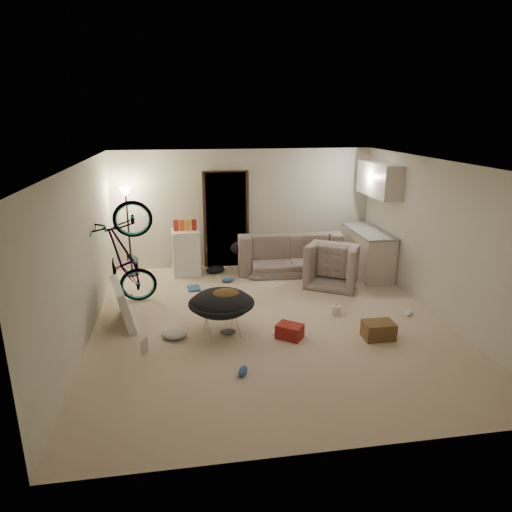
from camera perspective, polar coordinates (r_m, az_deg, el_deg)
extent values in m
cube|color=beige|center=(7.39, 1.76, -8.24)|extent=(5.50, 6.00, 0.02)
cube|color=white|center=(6.71, 1.96, 11.60)|extent=(5.50, 6.00, 0.02)
cube|color=beige|center=(9.83, -1.47, 5.96)|extent=(5.50, 0.02, 2.50)
cube|color=beige|center=(4.22, 9.70, -9.98)|extent=(5.50, 0.02, 2.50)
cube|color=beige|center=(6.98, -20.98, 0.13)|extent=(0.02, 6.00, 2.50)
cube|color=beige|center=(7.93, 21.86, 1.98)|extent=(0.02, 6.00, 2.50)
cube|color=black|center=(9.80, -3.75, 4.51)|extent=(0.85, 0.10, 2.04)
cube|color=#311F11|center=(9.77, -3.74, 4.47)|extent=(0.97, 0.04, 2.10)
cylinder|color=black|center=(9.79, -15.20, -2.20)|extent=(0.28, 0.28, 0.03)
cylinder|color=black|center=(9.55, -15.58, 2.53)|extent=(0.04, 0.04, 1.70)
cone|color=#FFE0A5|center=(9.38, -16.01, 7.68)|extent=(0.24, 0.24, 0.18)
cube|color=beige|center=(9.71, 13.76, 0.39)|extent=(0.60, 1.50, 0.88)
cube|color=gray|center=(9.59, 13.95, 3.02)|extent=(0.64, 1.54, 0.04)
cube|color=beige|center=(9.45, 15.14, 9.22)|extent=(0.38, 1.40, 0.65)
imported|color=#383F38|center=(9.68, 4.04, 0.01)|extent=(2.18, 0.94, 0.63)
imported|color=#383F38|center=(9.05, 9.90, -1.42)|extent=(1.26, 1.22, 0.63)
imported|color=black|center=(8.15, -15.81, -2.61)|extent=(1.94, 0.96, 1.09)
imported|color=maroon|center=(6.59, -14.14, -11.95)|extent=(0.28, 0.26, 0.02)
cube|color=white|center=(9.49, -8.75, 0.45)|extent=(0.58, 0.58, 0.93)
cube|color=maroon|center=(9.36, -9.94, 3.56)|extent=(0.11, 0.08, 0.30)
cube|color=#CF4F19|center=(9.35, -9.20, 3.59)|extent=(0.11, 0.08, 0.30)
cube|color=gold|center=(9.35, -8.47, 3.62)|extent=(0.10, 0.08, 0.30)
cube|color=maroon|center=(9.36, -7.73, 3.66)|extent=(0.11, 0.08, 0.30)
cylinder|color=silver|center=(6.91, -4.28, -7.99)|extent=(0.65, 0.65, 0.46)
ellipsoid|color=black|center=(6.79, -4.33, -5.87)|extent=(0.91, 0.91, 0.38)
torus|color=black|center=(6.79, -4.33, -5.87)|extent=(0.98, 0.98, 0.07)
ellipsoid|color=brown|center=(6.73, -3.91, -5.08)|extent=(0.58, 0.53, 0.22)
ellipsoid|color=black|center=(9.45, -1.55, 1.06)|extent=(0.65, 0.57, 0.28)
cube|color=silver|center=(7.49, -16.33, -5.75)|extent=(0.49, 1.03, 0.67)
cube|color=brown|center=(7.05, 15.06, -8.94)|extent=(0.45, 0.32, 0.25)
cube|color=maroon|center=(6.85, 4.23, -9.36)|extent=(0.45, 0.43, 0.21)
cylinder|color=beige|center=(7.71, 9.96, -6.69)|extent=(0.15, 0.15, 0.15)
cone|color=beige|center=(7.66, 10.00, -5.95)|extent=(0.09, 0.09, 0.07)
cube|color=beige|center=(9.02, 1.57, -3.32)|extent=(0.70, 0.73, 0.01)
cube|color=#295294|center=(8.76, -7.79, -4.03)|extent=(0.25, 0.33, 0.03)
cube|color=silver|center=(7.06, 2.95, -9.35)|extent=(0.27, 0.30, 0.02)
ellipsoid|color=#295294|center=(9.04, -3.52, -3.01)|extent=(0.28, 0.15, 0.10)
ellipsoid|color=slate|center=(9.12, -0.09, -2.76)|extent=(0.31, 0.24, 0.11)
ellipsoid|color=#295294|center=(5.98, -1.65, -14.19)|extent=(0.19, 0.27, 0.09)
ellipsoid|color=slate|center=(6.96, -3.52, -9.43)|extent=(0.25, 0.11, 0.09)
ellipsoid|color=white|center=(7.99, 18.49, -6.73)|extent=(0.22, 0.25, 0.09)
ellipsoid|color=black|center=(9.63, -5.09, -1.67)|extent=(0.54, 0.54, 0.13)
ellipsoid|color=silver|center=(6.98, -10.23, -9.48)|extent=(0.52, 0.51, 0.12)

